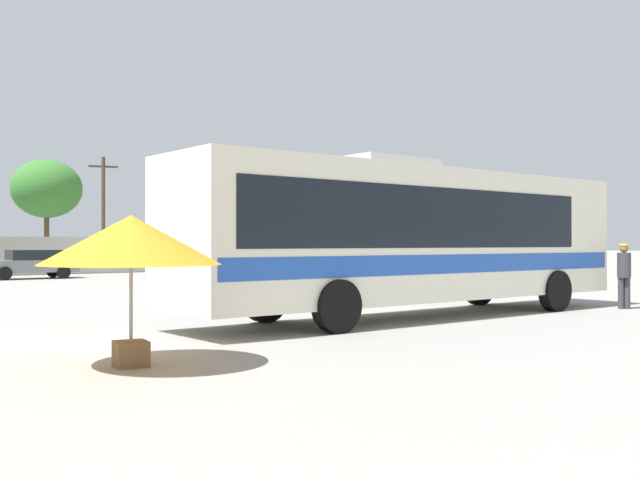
% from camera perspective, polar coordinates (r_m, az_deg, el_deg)
% --- Properties ---
extents(ground_plane, '(300.00, 300.00, 0.00)m').
position_cam_1_polar(ground_plane, '(25.62, -9.55, -4.13)').
color(ground_plane, gray).
extents(perimeter_wall, '(80.00, 0.30, 2.09)m').
position_cam_1_polar(perimeter_wall, '(42.65, -21.64, -1.16)').
color(perimeter_wall, '#B2AD9E').
rests_on(perimeter_wall, ground_plane).
extents(coach_bus_cream_blue, '(12.47, 2.77, 3.66)m').
position_cam_1_polar(coach_bus_cream_blue, '(17.20, 7.08, 0.48)').
color(coach_bus_cream_blue, silver).
rests_on(coach_bus_cream_blue, ground_plane).
extents(attendant_by_bus_door, '(0.49, 0.49, 1.73)m').
position_cam_1_polar(attendant_by_bus_door, '(20.89, 22.64, -2.28)').
color(attendant_by_bus_door, '#38383D').
rests_on(attendant_by_bus_door, ground_plane).
extents(vendor_umbrella_near_gate_orange, '(2.54, 2.54, 2.13)m').
position_cam_1_polar(vendor_umbrella_near_gate_orange, '(10.58, -14.53, -0.13)').
color(vendor_umbrella_near_gate_orange, gray).
rests_on(vendor_umbrella_near_gate_orange, ground_plane).
extents(parked_car_third_grey, '(4.42, 2.12, 1.41)m').
position_cam_1_polar(parked_car_third_grey, '(38.29, -21.61, -1.70)').
color(parked_car_third_grey, slate).
rests_on(parked_car_third_grey, ground_plane).
extents(utility_pole_near, '(1.76, 0.62, 7.19)m').
position_cam_1_polar(utility_pole_near, '(48.19, -16.55, 2.18)').
color(utility_pole_near, '#4C3823').
rests_on(utility_pole_near, ground_plane).
extents(roadside_tree_midright, '(4.36, 4.36, 7.05)m').
position_cam_1_polar(roadside_tree_midright, '(49.46, -20.55, 3.75)').
color(roadside_tree_midright, brown).
rests_on(roadside_tree_midright, ground_plane).
extents(roadside_tree_right, '(5.11, 5.11, 7.45)m').
position_cam_1_polar(roadside_tree_right, '(53.20, -3.63, 3.55)').
color(roadside_tree_right, brown).
rests_on(roadside_tree_right, ground_plane).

